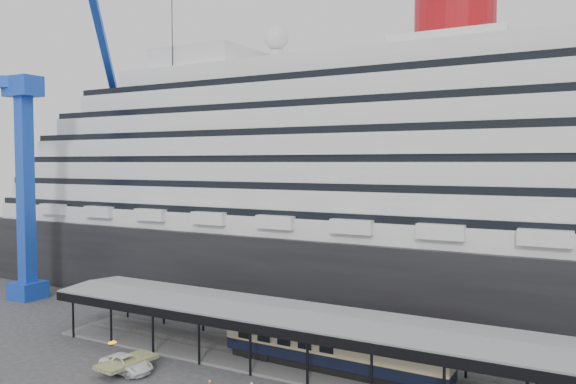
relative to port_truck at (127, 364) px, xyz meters
The scene contains 7 objects.
cruise_ship 42.11m from the port_truck, 69.55° to the left, with size 130.00×30.00×43.90m.
platform_canopy 16.07m from the port_truck, 33.61° to the left, with size 56.00×9.18×5.30m.
crane_blue 39.86m from the port_truck, 155.53° to the left, with size 22.63×19.19×47.60m.
port_truck is the anchor object (origin of this frame).
pullman_carriage 19.03m from the port_truck, 27.87° to the left, with size 21.86×3.34×21.40m.
traffic_cone_left 8.72m from the port_truck, ahead, with size 0.36×0.36×0.67m.
traffic_cone_mid 12.35m from the port_truck, 10.89° to the left, with size 0.48×0.48×0.71m.
Camera 1 is at (24.05, -41.11, 19.24)m, focal length 35.00 mm.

